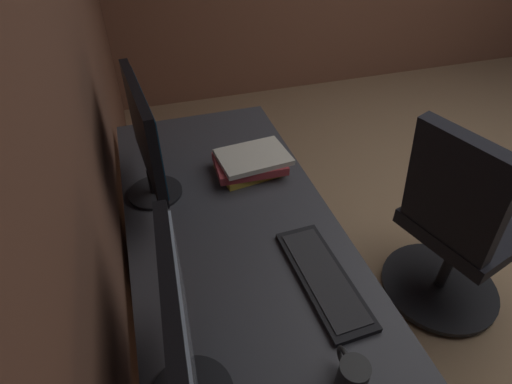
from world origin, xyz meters
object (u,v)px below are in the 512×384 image
Objects in this scene: book_stack_near at (251,163)px; monitor_primary at (145,137)px; drawer_pedestal at (226,281)px; monitor_secondary at (181,343)px; coffee_mug at (352,376)px; keyboard_main at (323,278)px; office_chair at (455,233)px.

monitor_primary is at bearing 93.87° from book_stack_near.
monitor_secondary is (-0.61, 0.21, 0.62)m from drawer_pedestal.
monitor_primary is at bearing 22.42° from coffee_mug.
drawer_pedestal is at bearing 12.48° from coffee_mug.
book_stack_near is 2.65× the size of coffee_mug.
keyboard_main is 1.42× the size of book_stack_near.
keyboard_main is at bearing -142.49° from monitor_primary.
book_stack_near is at bearing -40.43° from drawer_pedestal.
monitor_secondary reaches higher than book_stack_near.
monitor_primary is at bearing -0.33° from monitor_secondary.
drawer_pedestal is 0.83m from coffee_mug.
monitor_secondary is 0.42m from coffee_mug.
office_chair is (-0.30, -1.20, -0.52)m from monitor_primary.
office_chair is (-0.13, -0.99, 0.11)m from drawer_pedestal.
office_chair is at bearing -97.26° from drawer_pedestal.
coffee_mug is (-0.69, -0.15, 0.43)m from drawer_pedestal.
drawer_pedestal is 1.48× the size of monitor_secondary.
monitor_secondary is at bearing 77.19° from coffee_mug.
book_stack_near is (0.03, -0.38, -0.21)m from monitor_primary.
book_stack_near reaches higher than keyboard_main.
monitor_secondary is at bearing 179.67° from monitor_primary.
office_chair is at bearing -71.54° from keyboard_main.
drawer_pedestal is at bearing -19.07° from monitor_secondary.
monitor_primary is at bearing 49.08° from drawer_pedestal.
monitor_secondary reaches higher than office_chair.
coffee_mug is at bearing -167.52° from drawer_pedestal.
monitor_primary is (0.18, 0.21, 0.63)m from drawer_pedestal.
monitor_secondary is 1.39m from office_chair.
keyboard_main is at bearing -62.50° from monitor_secondary.
book_stack_near is at bearing -1.33° from coffee_mug.
office_chair is at bearing -68.13° from monitor_secondary.
keyboard_main is 0.44× the size of office_chair.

